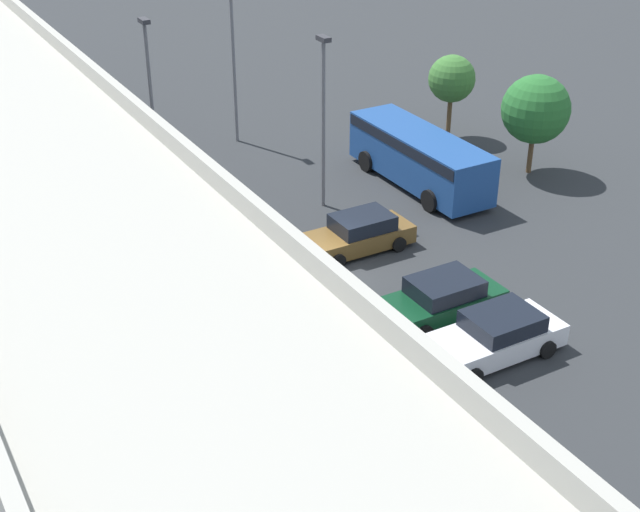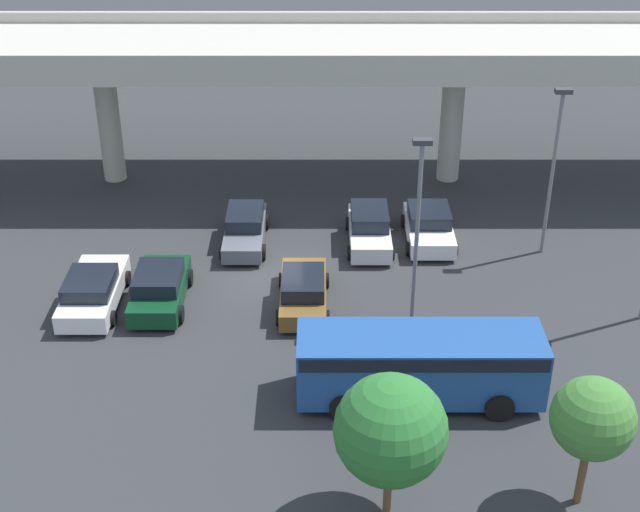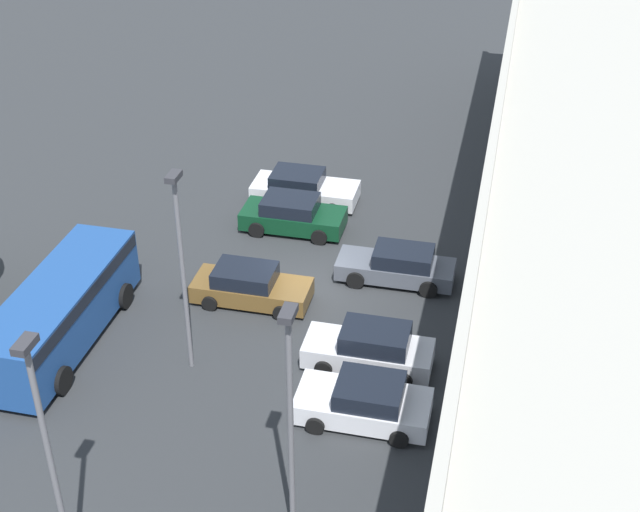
{
  "view_description": "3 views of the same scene",
  "coord_description": "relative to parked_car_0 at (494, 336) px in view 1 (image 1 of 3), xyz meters",
  "views": [
    {
      "loc": [
        -25.2,
        14.92,
        16.87
      ],
      "look_at": [
        -0.77,
        0.91,
        1.51
      ],
      "focal_mm": 50.0,
      "sensor_mm": 36.0,
      "label": 1
    },
    {
      "loc": [
        2.01,
        -32.2,
        19.34
      ],
      "look_at": [
        1.95,
        0.68,
        0.74
      ],
      "focal_mm": 50.0,
      "sensor_mm": 36.0,
      "label": 2
    },
    {
      "loc": [
        28.52,
        7.05,
        19.79
      ],
      "look_at": [
        -0.45,
        0.3,
        1.3
      ],
      "focal_mm": 50.0,
      "sensor_mm": 36.0,
      "label": 3
    }
  ],
  "objects": [
    {
      "name": "parked_car_4",
      "position": [
        11.28,
        5.21,
        0.06
      ],
      "size": [
        2.05,
        4.48,
        1.6
      ],
      "rotation": [
        0.0,
        0.0,
        -1.57
      ],
      "color": "silver",
      "rests_on": "ground_plane"
    },
    {
      "name": "parked_car_5",
      "position": [
        13.99,
        5.53,
        0.01
      ],
      "size": [
        2.26,
        4.33,
        1.5
      ],
      "rotation": [
        0.0,
        0.0,
        -1.57
      ],
      "color": "silver",
      "rests_on": "ground_plane"
    },
    {
      "name": "lamp_post_mid_lot",
      "position": [
        18.92,
        4.42,
        3.76
      ],
      "size": [
        0.7,
        0.35,
        7.54
      ],
      "color": "slate",
      "rests_on": "ground_plane"
    },
    {
      "name": "tree_front_left",
      "position": [
        11.0,
        -11.26,
        2.45
      ],
      "size": [
        3.2,
        3.2,
        4.74
      ],
      "color": "brown",
      "rests_on": "ground_plane"
    },
    {
      "name": "parked_car_3",
      "position": [
        8.39,
        -0.03,
        0.0
      ],
      "size": [
        2.07,
        4.55,
        1.47
      ],
      "rotation": [
        0.0,
        0.0,
        1.57
      ],
      "color": "brown",
      "rests_on": "ground_plane"
    },
    {
      "name": "shuttle_bus",
      "position": [
        12.43,
        -5.83,
        0.82
      ],
      "size": [
        8.28,
        2.73,
        2.49
      ],
      "color": "#1E478C",
      "rests_on": "ground_plane"
    },
    {
      "name": "parked_car_0",
      "position": [
        0.0,
        0.0,
        0.0
      ],
      "size": [
        2.26,
        4.87,
        1.47
      ],
      "rotation": [
        0.0,
        0.0,
        1.57
      ],
      "color": "silver",
      "rests_on": "ground_plane"
    },
    {
      "name": "highway_overpass",
      "position": [
        7.04,
        12.28,
        5.76
      ],
      "size": [
        53.07,
        7.79,
        7.7
      ],
      "color": "#ADAAA0",
      "rests_on": "ground_plane"
    },
    {
      "name": "tree_front_centre",
      "position": [
        16.69,
        -10.75,
        2.43
      ],
      "size": [
        2.4,
        2.4,
        4.34
      ],
      "color": "brown",
      "rests_on": "ground_plane"
    },
    {
      "name": "lamp_post_near_aisle",
      "position": [
        21.66,
        -0.93,
        3.86
      ],
      "size": [
        0.7,
        0.35,
        7.73
      ],
      "color": "slate",
      "rests_on": "ground_plane"
    },
    {
      "name": "ground_plane",
      "position": [
        7.04,
        2.03,
        -0.69
      ],
      "size": [
        111.28,
        111.28,
        0.0
      ],
      "primitive_type": "plane",
      "color": "#2D3033"
    },
    {
      "name": "parked_car_1",
      "position": [
        2.64,
        0.17,
        0.05
      ],
      "size": [
        2.2,
        4.51,
        1.54
      ],
      "rotation": [
        0.0,
        0.0,
        1.57
      ],
      "color": "#0C381E",
      "rests_on": "ground_plane"
    },
    {
      "name": "parked_car_2",
      "position": [
        5.68,
        5.3,
        0.02
      ],
      "size": [
        1.99,
        4.69,
        1.49
      ],
      "rotation": [
        0.0,
        0.0,
        -1.57
      ],
      "color": "#515660",
      "rests_on": "ground_plane"
    },
    {
      "name": "lamp_post_by_overpass",
      "position": [
        12.67,
        -0.89,
        3.74
      ],
      "size": [
        0.7,
        0.35,
        7.51
      ],
      "color": "slate",
      "rests_on": "ground_plane"
    }
  ]
}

